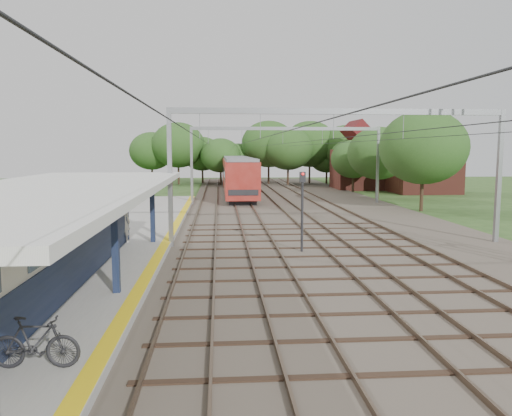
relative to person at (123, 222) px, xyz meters
name	(u,v)px	position (x,y,z in m)	size (l,w,h in m)	color
ground	(341,382)	(7.38, -15.00, -1.34)	(160.00, 160.00, 0.00)	#2D4C1E
ballast_bed	(300,210)	(11.38, 15.00, -1.29)	(18.00, 90.00, 0.10)	#473D33
platform	(117,249)	(-0.12, -1.00, -1.17)	(5.00, 52.00, 0.35)	gray
yellow_stripe	(164,245)	(2.13, -1.00, -0.99)	(0.45, 52.00, 0.01)	yellow
station_building	(31,236)	(-1.50, -8.00, 0.70)	(3.41, 18.00, 3.40)	beige
canopy	(53,191)	(-0.40, -9.00, 2.30)	(6.40, 20.00, 3.44)	#121C39
rail_tracks	(269,209)	(8.88, 15.00, -1.17)	(11.80, 88.00, 0.15)	brown
catenary_system	(303,142)	(10.76, 10.28, 4.17)	(17.22, 88.00, 7.00)	gray
tree_band	(267,150)	(11.22, 42.12, 3.58)	(31.72, 30.88, 8.82)	#382619
house_near	(424,167)	(28.38, 31.00, 1.64)	(7.00, 6.12, 7.89)	brown
house_far	(366,164)	(23.38, 37.00, 1.89)	(8.00, 6.12, 8.66)	brown
person	(123,222)	(0.00, 0.00, 0.00)	(0.73, 0.48, 1.99)	silver
bicycle	(35,342)	(0.93, -14.63, -0.43)	(0.53, 1.88, 1.13)	black
train	(236,172)	(6.88, 36.86, 0.91)	(3.10, 38.55, 4.05)	black
signal_post	(302,204)	(8.73, -1.77, 1.02)	(0.28, 0.25, 3.91)	black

